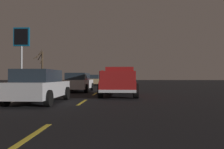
% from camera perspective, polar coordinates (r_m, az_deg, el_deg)
% --- Properties ---
extents(ground, '(144.00, 144.00, 0.00)m').
position_cam_1_polar(ground, '(27.96, -1.69, -3.13)').
color(ground, black).
extents(sidewalk_shoulder, '(108.00, 4.00, 0.12)m').
position_cam_1_polar(sidewalk_shoulder, '(28.89, -13.06, -2.91)').
color(sidewalk_shoulder, gray).
rests_on(sidewalk_shoulder, ground).
extents(grass_verge, '(108.00, 6.00, 0.01)m').
position_cam_1_polar(grass_verge, '(30.57, -22.16, -2.86)').
color(grass_verge, '#1E3819').
rests_on(grass_verge, ground).
extents(lane_markings, '(108.00, 3.54, 0.01)m').
position_cam_1_polar(lane_markings, '(29.93, -6.36, -2.96)').
color(lane_markings, yellow).
rests_on(lane_markings, ground).
extents(pickup_truck, '(5.49, 2.41, 1.87)m').
position_cam_1_polar(pickup_truck, '(15.16, 1.87, -1.75)').
color(pickup_truck, maroon).
rests_on(pickup_truck, ground).
extents(sedan_red, '(4.45, 2.10, 1.54)m').
position_cam_1_polar(sedan_red, '(35.43, 1.77, -1.34)').
color(sedan_red, maroon).
rests_on(sedan_red, ground).
extents(sedan_tan, '(4.43, 2.08, 1.54)m').
position_cam_1_polar(sedan_tan, '(33.30, -4.54, -1.38)').
color(sedan_tan, '#9E845B').
rests_on(sedan_tan, ground).
extents(sedan_white, '(4.45, 2.10, 1.54)m').
position_cam_1_polar(sedan_white, '(19.28, -8.31, -1.89)').
color(sedan_white, silver).
rests_on(sedan_white, ground).
extents(sedan_silver, '(4.42, 2.05, 1.54)m').
position_cam_1_polar(sedan_silver, '(11.31, -17.54, -2.72)').
color(sedan_silver, '#B2B5BA').
rests_on(sedan_silver, ground).
extents(gas_price_sign, '(0.27, 1.90, 7.06)m').
position_cam_1_polar(gas_price_sign, '(29.37, -21.49, 7.42)').
color(gas_price_sign, '#99999E').
rests_on(gas_price_sign, ground).
extents(bare_tree_far, '(1.96, 1.41, 5.44)m').
position_cam_1_polar(bare_tree_far, '(36.75, -16.94, 1.85)').
color(bare_tree_far, '#423323').
rests_on(bare_tree_far, ground).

